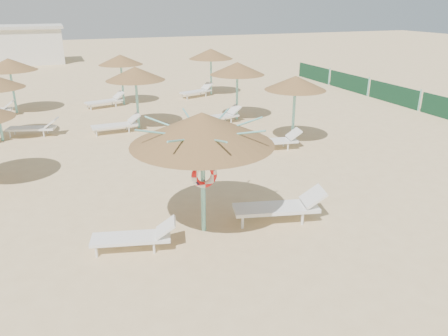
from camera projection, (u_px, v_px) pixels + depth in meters
name	position (u px, v px, depth m)	size (l,w,h in m)	color
ground	(217.00, 234.00, 10.51)	(120.00, 120.00, 0.00)	#DDBD87
main_palapa	(202.00, 129.00, 9.79)	(3.30, 3.30, 2.96)	#77CFC5
lounger_main_a	(137.00, 236.00, 9.78)	(1.97, 1.01, 0.69)	white
lounger_main_b	(282.00, 206.00, 11.04)	(2.40, 1.21, 0.84)	white
palapa_field	(128.00, 72.00, 19.27)	(14.46, 13.13, 2.68)	#77CFC5
service_hut	(14.00, 45.00, 38.33)	(8.40, 4.40, 3.25)	silver
windbreak_fence	(394.00, 94.00, 23.74)	(0.08, 19.84, 1.10)	#194C35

